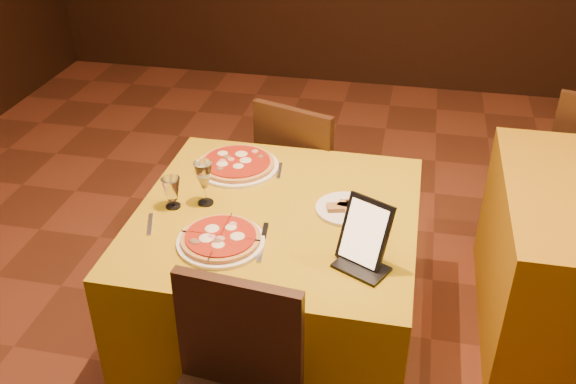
% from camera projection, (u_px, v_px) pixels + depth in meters
% --- Properties ---
extents(main_table, '(1.10, 1.10, 0.75)m').
position_uv_depth(main_table, '(277.00, 285.00, 2.73)').
color(main_table, '#AB8A0B').
rests_on(main_table, floor).
extents(chair_main_far, '(0.53, 0.53, 0.91)m').
position_uv_depth(chair_main_far, '(311.00, 176.00, 3.36)').
color(chair_main_far, black).
rests_on(chair_main_far, floor).
extents(pizza_near, '(0.33, 0.33, 0.03)m').
position_uv_depth(pizza_near, '(221.00, 240.00, 2.35)').
color(pizza_near, white).
rests_on(pizza_near, main_table).
extents(pizza_far, '(0.37, 0.37, 0.03)m').
position_uv_depth(pizza_far, '(237.00, 165.00, 2.82)').
color(pizza_far, white).
rests_on(pizza_far, main_table).
extents(cutlet_dish, '(0.24, 0.24, 0.03)m').
position_uv_depth(cutlet_dish, '(346.00, 208.00, 2.53)').
color(cutlet_dish, white).
rests_on(cutlet_dish, main_table).
extents(wine_glass, '(0.10, 0.10, 0.19)m').
position_uv_depth(wine_glass, '(204.00, 183.00, 2.53)').
color(wine_glass, '#CFCD76').
rests_on(wine_glass, main_table).
extents(water_glass, '(0.09, 0.09, 0.13)m').
position_uv_depth(water_glass, '(172.00, 193.00, 2.53)').
color(water_glass, white).
rests_on(water_glass, main_table).
extents(tablet, '(0.20, 0.17, 0.23)m').
position_uv_depth(tablet, '(365.00, 232.00, 2.20)').
color(tablet, black).
rests_on(tablet, main_table).
extents(knife, '(0.04, 0.21, 0.01)m').
position_uv_depth(knife, '(262.00, 245.00, 2.34)').
color(knife, '#A4A4AA').
rests_on(knife, main_table).
extents(fork_near, '(0.06, 0.15, 0.01)m').
position_uv_depth(fork_near, '(150.00, 224.00, 2.45)').
color(fork_near, silver).
rests_on(fork_near, main_table).
extents(fork_far, '(0.03, 0.14, 0.01)m').
position_uv_depth(fork_far, '(280.00, 171.00, 2.80)').
color(fork_far, silver).
rests_on(fork_far, main_table).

